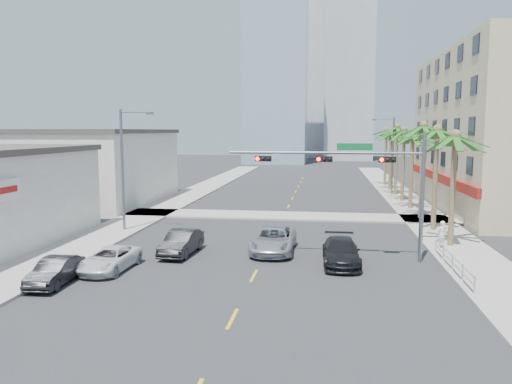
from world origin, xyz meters
TOP-DOWN VIEW (x-y plane):
  - ground at (0.00, 0.00)m, footprint 260.00×260.00m
  - sidewalk_right at (12.00, 20.00)m, footprint 4.00×120.00m
  - sidewalk_left at (-12.00, 20.00)m, footprint 4.00×120.00m
  - sidewalk_cross at (0.00, 22.00)m, footprint 80.00×4.00m
  - building_left_far at (-19.50, 28.00)m, footprint 11.00×18.00m
  - tower_far_left at (-8.00, 95.00)m, footprint 14.00×14.00m
  - tower_far_right at (9.00, 110.00)m, footprint 12.00×12.00m
  - tower_far_center at (-3.00, 125.00)m, footprint 16.00×16.00m
  - traffic_signal_mast at (5.78, 7.95)m, footprint 11.12×0.54m
  - palm_tree_0 at (11.60, 12.00)m, footprint 4.80×4.80m
  - palm_tree_1 at (11.60, 17.20)m, footprint 4.80×4.80m
  - palm_tree_2 at (11.60, 22.40)m, footprint 4.80×4.80m
  - palm_tree_3 at (11.60, 27.60)m, footprint 4.80×4.80m
  - palm_tree_4 at (11.60, 32.80)m, footprint 4.80×4.80m
  - palm_tree_5 at (11.60, 38.00)m, footprint 4.80×4.80m
  - palm_tree_6 at (11.60, 43.20)m, footprint 4.80×4.80m
  - palm_tree_7 at (11.60, 48.40)m, footprint 4.80×4.80m
  - streetlight_left at (-11.00, 14.00)m, footprint 2.55×0.25m
  - streetlight_right at (11.00, 38.00)m, footprint 2.55×0.25m
  - guardrail at (10.30, 6.00)m, footprint 0.08×8.08m
  - car_parked_mid at (-9.40, 1.25)m, footprint 1.57×4.00m
  - car_parked_far at (-7.80, 3.91)m, footprint 2.30×4.57m
  - car_lane_left at (-5.00, 7.87)m, footprint 1.80×4.50m
  - car_lane_center at (0.47, 9.20)m, footprint 2.59×5.50m
  - car_lane_right at (4.52, 6.87)m, footprint 2.16×5.02m
  - pedestrian at (10.86, 11.21)m, footprint 0.74×0.69m

SIDE VIEW (x-z plane):
  - ground at x=0.00m, z-range 0.00..0.00m
  - sidewalk_right at x=12.00m, z-range 0.00..0.15m
  - sidewalk_left at x=-12.00m, z-range 0.00..0.15m
  - sidewalk_cross at x=0.00m, z-range 0.00..0.15m
  - car_parked_far at x=-7.80m, z-range 0.00..1.24m
  - car_parked_mid at x=-9.40m, z-range 0.00..1.29m
  - guardrail at x=10.30m, z-range 0.17..1.17m
  - car_lane_right at x=4.52m, z-range 0.00..1.44m
  - car_lane_left at x=-5.00m, z-range 0.00..1.46m
  - car_lane_center at x=0.47m, z-range 0.00..1.52m
  - pedestrian at x=10.86m, z-range 0.15..1.85m
  - building_left_far at x=-19.50m, z-range 0.00..7.20m
  - streetlight_left at x=-11.00m, z-range 0.56..9.56m
  - streetlight_right at x=11.00m, z-range 0.56..9.56m
  - traffic_signal_mast at x=5.78m, z-range 1.46..8.66m
  - palm_tree_0 at x=11.60m, z-range 3.18..10.98m
  - palm_tree_3 at x=11.60m, z-range 3.18..10.98m
  - palm_tree_6 at x=11.60m, z-range 3.18..10.98m
  - palm_tree_1 at x=11.60m, z-range 3.35..11.51m
  - palm_tree_4 at x=11.60m, z-range 3.35..11.51m
  - palm_tree_7 at x=11.60m, z-range 3.35..11.51m
  - palm_tree_2 at x=11.60m, z-range 3.52..12.04m
  - palm_tree_5 at x=11.60m, z-range 3.52..12.04m
  - tower_far_center at x=-3.00m, z-range 0.00..42.00m
  - tower_far_left at x=-8.00m, z-range 0.00..48.00m
  - tower_far_right at x=9.00m, z-range 0.00..60.00m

